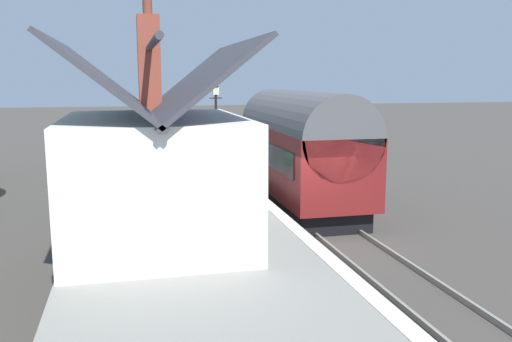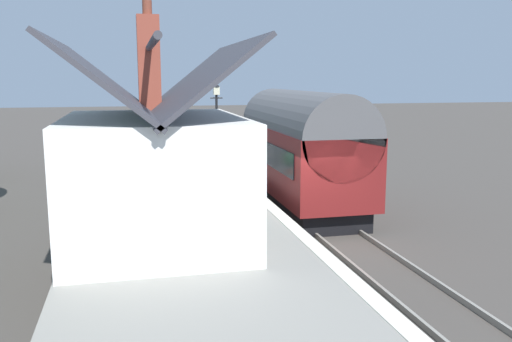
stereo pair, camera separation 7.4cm
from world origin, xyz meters
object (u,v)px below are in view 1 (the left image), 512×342
(bench_platform_end, at_px, (184,167))
(planter_bench_left, at_px, (178,179))
(station_building, at_px, (156,171))
(lamp_post_platform, at_px, (216,110))
(planter_by_door, at_px, (157,159))
(planter_under_sign, at_px, (218,182))
(station_sign_board, at_px, (211,138))
(planter_edge_far, at_px, (122,173))
(bench_near_building, at_px, (168,150))
(planter_bench_right, at_px, (214,165))
(train, at_px, (301,149))
(planter_corner_building, at_px, (239,184))

(bench_platform_end, height_order, planter_bench_left, bench_platform_end)
(station_building, bearing_deg, planter_bench_left, -10.30)
(bench_platform_end, relative_size, lamp_post_platform, 0.39)
(planter_by_door, bearing_deg, planter_bench_left, -174.17)
(planter_under_sign, xyz_separation_m, station_sign_board, (5.58, -0.60, 0.88))
(planter_under_sign, bearing_deg, lamp_post_platform, -8.42)
(planter_edge_far, distance_m, station_sign_board, 5.08)
(planter_bench_left, distance_m, lamp_post_platform, 4.44)
(planter_under_sign, xyz_separation_m, lamp_post_platform, (3.90, -0.58, 2.20))
(station_building, relative_size, bench_near_building, 4.34)
(planter_bench_right, bearing_deg, station_building, 161.26)
(train, distance_m, planter_by_door, 6.54)
(planter_corner_building, xyz_separation_m, planter_under_sign, (0.31, 0.64, 0.02))
(lamp_post_platform, bearing_deg, bench_near_building, 26.03)
(train, relative_size, lamp_post_platform, 2.32)
(bench_near_building, xyz_separation_m, planter_bench_left, (-6.92, 0.19, -0.09))
(planter_corner_building, height_order, lamp_post_platform, lamp_post_platform)
(planter_corner_building, height_order, planter_edge_far, planter_edge_far)
(planter_edge_far, bearing_deg, planter_bench_right, -83.48)
(station_building, height_order, planter_bench_right, station_building)
(train, bearing_deg, planter_by_door, 50.60)
(lamp_post_platform, relative_size, station_sign_board, 2.28)
(planter_by_door, distance_m, planter_bench_left, 4.50)
(bench_platform_end, relative_size, planter_bench_left, 1.77)
(planter_under_sign, relative_size, planter_edge_far, 0.85)
(planter_under_sign, distance_m, station_sign_board, 5.68)
(planter_by_door, xyz_separation_m, planter_edge_far, (-2.66, 1.42, -0.10))
(station_building, relative_size, bench_platform_end, 4.31)
(bench_platform_end, height_order, bench_near_building, same)
(planter_corner_building, distance_m, planter_under_sign, 0.72)
(bench_near_building, bearing_deg, planter_bench_right, -163.13)
(planter_corner_building, relative_size, planter_edge_far, 1.29)
(bench_near_building, distance_m, planter_under_sign, 7.51)
(planter_by_door, bearing_deg, bench_platform_end, -161.83)
(planter_bench_right, height_order, lamp_post_platform, lamp_post_platform)
(bench_near_building, height_order, planter_under_sign, bench_near_building)
(planter_under_sign, relative_size, station_sign_board, 0.39)
(planter_edge_far, bearing_deg, bench_platform_end, -90.50)
(station_sign_board, bearing_deg, bench_near_building, 43.49)
(planter_corner_building, distance_m, planter_bench_right, 3.07)
(bench_platform_end, distance_m, bench_near_building, 5.12)
(station_building, height_order, lamp_post_platform, station_building)
(planter_by_door, relative_size, planter_bench_left, 1.08)
(planter_corner_building, xyz_separation_m, planter_bench_left, (0.82, 1.98, 0.10))
(train, xyz_separation_m, planter_bench_left, (-0.36, 4.56, -0.85))
(planter_under_sign, bearing_deg, planter_edge_far, 54.08)
(planter_by_door, bearing_deg, station_sign_board, -76.02)
(train, relative_size, planter_bench_right, 9.26)
(train, height_order, station_sign_board, train)
(planter_by_door, bearing_deg, train, -129.40)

